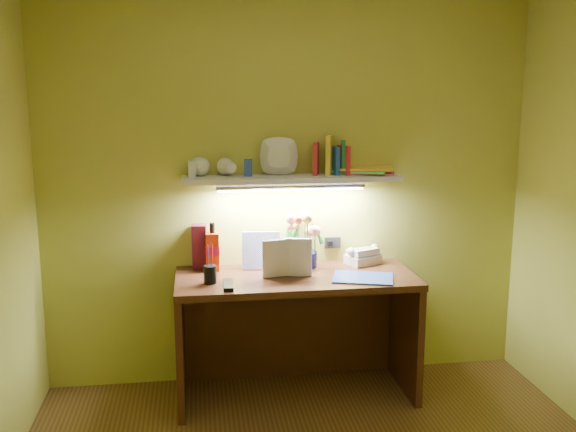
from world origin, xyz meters
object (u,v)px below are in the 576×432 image
object	(u,v)px
flower_bouquet	(302,241)
telephone	(363,255)
desk_clock	(376,257)
desk	(296,336)
whisky_bottle	(213,247)

from	to	relation	value
flower_bouquet	telephone	distance (m)	0.40
telephone	desk_clock	xyz separation A→B (m)	(0.09, 0.02, -0.02)
telephone	desk_clock	bearing A→B (deg)	-13.10
desk	desk_clock	world-z (taller)	desk_clock
desk	desk_clock	size ratio (longest dim) A/B	19.79
telephone	desk_clock	world-z (taller)	telephone
desk	flower_bouquet	world-z (taller)	flower_bouquet
telephone	whisky_bottle	bearing A→B (deg)	157.40
flower_bouquet	telephone	xyz separation A→B (m)	(0.39, 0.01, -0.10)
desk	flower_bouquet	size ratio (longest dim) A/B	4.30
telephone	flower_bouquet	bearing A→B (deg)	157.69
desk_clock	telephone	bearing A→B (deg)	-154.73
telephone	whisky_bottle	world-z (taller)	whisky_bottle
desk	whisky_bottle	size ratio (longest dim) A/B	4.79
desk	telephone	distance (m)	0.66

